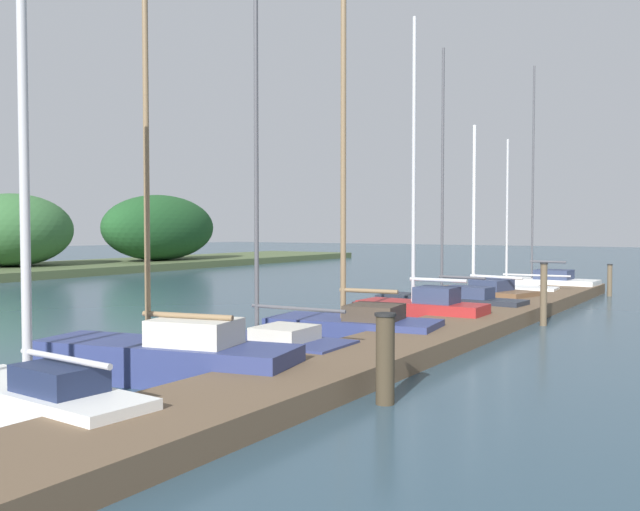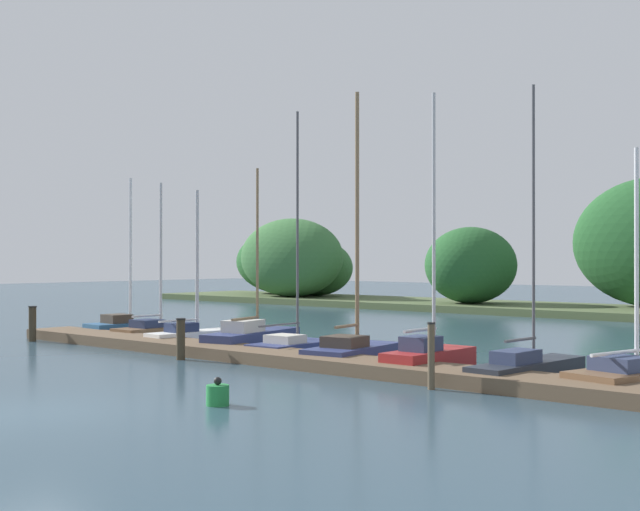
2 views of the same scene
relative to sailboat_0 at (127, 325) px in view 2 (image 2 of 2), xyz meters
name	(u,v)px [view 2 (image 2 of 2)]	position (x,y,z in m)	size (l,w,h in m)	color
ground	(26,413)	(12.23, -11.17, -0.38)	(160.00, 160.00, 0.00)	#2D4756
dock_pier	(324,362)	(12.23, -2.37, -0.21)	(27.95, 1.80, 0.35)	brown
far_shore	(532,267)	(5.08, 23.95, 2.13)	(70.37, 8.09, 7.36)	#4C5B38
sailboat_0	(127,325)	(0.00, 0.00, 0.00)	(1.52, 3.27, 6.15)	#285684
sailboat_1	(158,330)	(1.99, -0.07, -0.04)	(1.30, 3.43, 5.84)	brown
sailboat_2	(193,334)	(4.67, -0.60, 0.00)	(1.15, 3.58, 5.39)	white
sailboat_3	(254,337)	(7.18, -0.11, 0.01)	(2.06, 4.58, 6.02)	navy
sailboat_4	(295,344)	(9.37, -0.48, -0.06)	(1.52, 3.31, 7.61)	navy
sailboat_5	(354,348)	(11.99, -0.76, 0.04)	(1.87, 3.84, 7.84)	navy
sailboat_6	(431,355)	(14.80, -1.04, 0.06)	(1.07, 3.29, 7.41)	maroon
sailboat_7	(530,366)	(17.48, -0.72, -0.04)	(1.25, 4.39, 7.31)	#232833
sailboat_8	(633,375)	(20.00, -0.67, -0.04)	(2.08, 3.64, 5.52)	brown
mooring_piling_0	(32,324)	(-0.57, -3.71, 0.26)	(0.31, 0.31, 1.28)	#3D3323
mooring_piling_1	(181,339)	(7.79, -3.72, 0.24)	(0.29, 0.29, 1.23)	#3D3323
mooring_piling_2	(431,356)	(16.49, -3.57, 0.39)	(0.19, 0.19, 1.53)	brown
channel_buoy_0	(218,395)	(14.35, -8.15, -0.16)	(0.47, 0.47, 0.58)	#23843D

